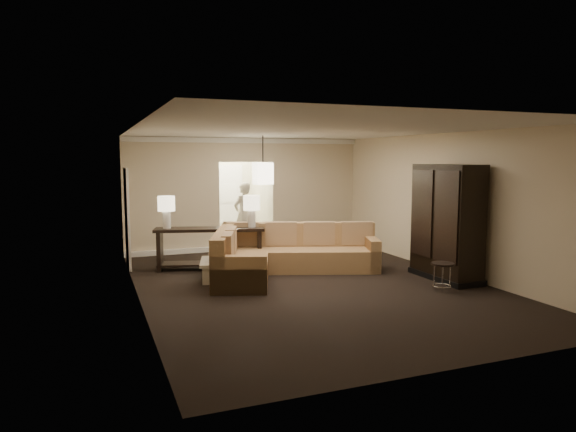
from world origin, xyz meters
name	(u,v)px	position (x,y,z in m)	size (l,w,h in m)	color
ground	(311,285)	(0.00, 0.00, 0.00)	(8.00, 8.00, 0.00)	black
wall_back	(247,194)	(0.00, 4.00, 1.40)	(6.00, 0.04, 2.80)	beige
wall_front	(462,243)	(0.00, -4.00, 1.40)	(6.00, 0.04, 2.80)	beige
wall_left	(137,215)	(-3.00, 0.00, 1.40)	(0.04, 8.00, 2.80)	beige
wall_right	(448,203)	(3.00, 0.00, 1.40)	(0.04, 8.00, 2.80)	beige
ceiling	(311,130)	(0.00, 0.00, 2.80)	(6.00, 8.00, 0.02)	silver
crown_molding	(247,141)	(0.00, 3.95, 2.73)	(6.00, 0.10, 0.12)	white
baseboard	(248,247)	(0.00, 3.95, 0.06)	(6.00, 0.10, 0.12)	white
side_door	(127,218)	(-2.97, 2.80, 1.05)	(0.05, 0.90, 2.10)	white
foyer	(233,194)	(0.00, 5.34, 1.30)	(1.44, 2.02, 2.80)	white
sectional_sofa	(281,255)	(-0.18, 1.06, 0.38)	(3.85, 2.74, 0.96)	brown
coffee_table	(226,269)	(-1.33, 1.00, 0.19)	(1.14, 1.14, 0.39)	silver
console_table	(210,245)	(-1.40, 2.00, 0.52)	(2.30, 1.08, 0.87)	black
armoire	(447,225)	(2.59, -0.49, 1.05)	(0.65, 1.52, 2.18)	black
drink_table	(442,271)	(1.97, -1.20, 0.35)	(0.40, 0.40, 0.49)	black
table_lamp_left	(166,207)	(-2.24, 2.23, 1.31)	(0.35, 0.35, 0.66)	silver
table_lamp_right	(252,206)	(-0.56, 1.77, 1.31)	(0.35, 0.35, 0.66)	silver
pendant_light	(263,173)	(0.00, 2.70, 1.95)	(0.38, 0.38, 1.09)	black
person	(244,211)	(0.00, 4.30, 0.93)	(0.67, 0.45, 1.86)	beige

